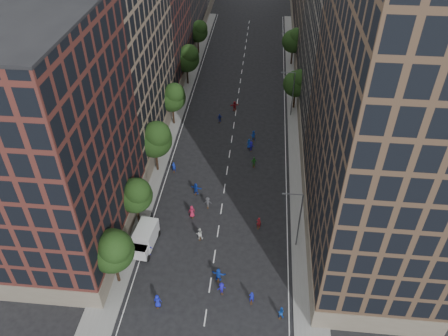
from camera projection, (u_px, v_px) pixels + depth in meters
name	position (u px, v px, depth m)	size (l,w,h in m)	color
ground	(234.00, 127.00, 80.86)	(240.00, 240.00, 0.00)	black
sidewalk_left	(177.00, 103.00, 87.59)	(4.00, 105.00, 0.15)	slate
sidewalk_right	(297.00, 109.00, 85.75)	(4.00, 105.00, 0.15)	slate
bldg_left_a	(51.00, 145.00, 50.38)	(14.00, 22.00, 30.00)	#4E231D
bldg_left_b	(111.00, 46.00, 67.87)	(14.00, 26.00, 34.00)	#856E57
bldg_left_c	(148.00, 15.00, 87.67)	(14.00, 20.00, 28.00)	#4E231D
bldg_right_a	(387.00, 122.00, 48.73)	(14.00, 30.00, 36.00)	#4D3829
bldg_right_b	(351.00, 36.00, 72.28)	(14.00, 28.00, 33.00)	#686055
tree_left_0	(113.00, 250.00, 49.80)	(5.20, 5.20, 8.83)	black
tree_left_1	(136.00, 194.00, 57.87)	(4.80, 4.80, 8.21)	black
tree_left_2	(155.00, 138.00, 66.71)	(5.60, 5.60, 9.45)	black
tree_left_3	(173.00, 97.00, 77.98)	(5.00, 5.00, 8.58)	black
tree_left_4	(187.00, 58.00, 90.28)	(5.40, 5.40, 9.08)	black
tree_left_5	(198.00, 31.00, 103.04)	(4.80, 4.80, 8.33)	black
tree_right_a	(297.00, 83.00, 82.62)	(5.00, 5.00, 8.39)	black
tree_right_b	(294.00, 40.00, 98.02)	(5.20, 5.20, 8.83)	black
streetlamp_near	(298.00, 217.00, 55.01)	(2.64, 0.22, 9.06)	#595B60
streetlamp_far	(292.00, 92.00, 80.76)	(2.64, 0.22, 9.06)	#595B60
cargo_van	(145.00, 238.00, 57.16)	(3.04, 5.60, 2.87)	silver
skater_0	(158.00, 301.00, 50.29)	(0.91, 0.59, 1.87)	#151EB1
skater_1	(252.00, 297.00, 50.78)	(0.63, 0.41, 1.73)	#151DAD
skater_2	(281.00, 312.00, 49.28)	(0.79, 0.61, 1.62)	blue
skater_3	(222.00, 288.00, 51.85)	(1.04, 0.60, 1.61)	#1A16B2
skater_4	(148.00, 250.00, 56.28)	(1.14, 0.48, 1.95)	#1E17BC
skater_5	(218.00, 275.00, 53.19)	(1.77, 0.57, 1.91)	#163DB9
skater_6	(192.00, 212.00, 61.83)	(0.95, 0.61, 1.93)	#A91C3C
skater_7	(259.00, 223.00, 60.15)	(0.67, 0.44, 1.85)	maroon
skater_8	(200.00, 234.00, 58.54)	(0.90, 0.70, 1.85)	silver
skater_9	(208.00, 203.00, 63.46)	(1.13, 0.65, 1.74)	#3F4044
skater_10	(254.00, 162.00, 70.95)	(1.07, 0.44, 1.82)	#227021
skater_11	(196.00, 189.00, 65.70)	(1.77, 0.56, 1.90)	#1332A2
skater_12	(249.00, 144.00, 75.11)	(0.85, 0.55, 1.74)	navy
skater_13	(174.00, 167.00, 69.95)	(0.66, 0.43, 1.80)	navy
skater_14	(253.00, 136.00, 76.89)	(0.91, 0.71, 1.88)	#1544AE
skater_15	(251.00, 146.00, 74.52)	(1.12, 0.64, 1.73)	#18139E
skater_16	(220.00, 118.00, 81.61)	(0.98, 0.41, 1.67)	#1426A2
skater_17	(235.00, 106.00, 84.89)	(1.79, 0.57, 1.93)	maroon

